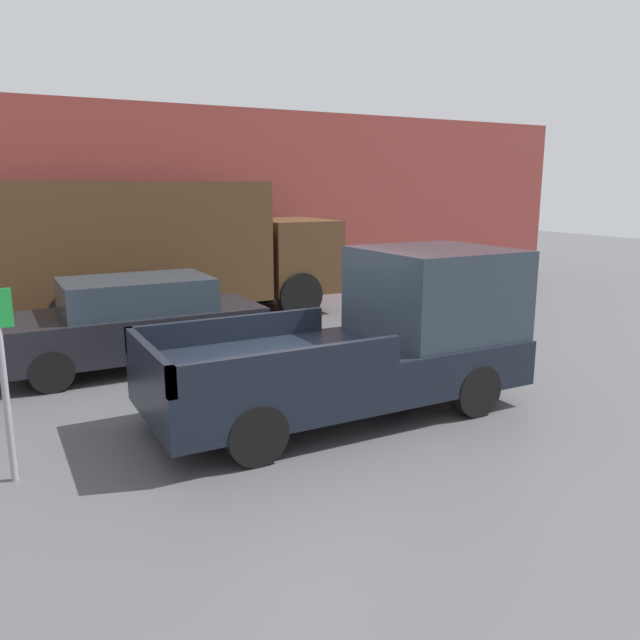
{
  "coord_description": "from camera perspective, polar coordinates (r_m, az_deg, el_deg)",
  "views": [
    {
      "loc": [
        -3.58,
        -7.32,
        3.08
      ],
      "look_at": [
        0.74,
        0.69,
        1.1
      ],
      "focal_mm": 35.0,
      "sensor_mm": 36.0,
      "label": 1
    }
  ],
  "objects": [
    {
      "name": "ground_plane",
      "position": [
        8.71,
        -2.18,
        -8.42
      ],
      "size": [
        60.0,
        60.0,
        0.0
      ],
      "primitive_type": "plane",
      "color": "#4C4C4F"
    },
    {
      "name": "parking_sign",
      "position": [
        7.17,
        -27.01,
        -4.06
      ],
      "size": [
        0.3,
        0.07,
        2.17
      ],
      "color": "gray",
      "rests_on": "ground"
    },
    {
      "name": "pickup_truck",
      "position": [
        8.67,
        5.08,
        -1.65
      ],
      "size": [
        5.17,
        2.12,
        2.19
      ],
      "color": "black",
      "rests_on": "ground"
    },
    {
      "name": "delivery_truck",
      "position": [
        14.44,
        -15.02,
        6.49
      ],
      "size": [
        7.92,
        2.49,
        3.15
      ],
      "color": "#472D19",
      "rests_on": "ground"
    },
    {
      "name": "car",
      "position": [
        11.11,
        -16.77,
        -0.19
      ],
      "size": [
        4.4,
        1.83,
        1.53
      ],
      "color": "black",
      "rests_on": "ground"
    },
    {
      "name": "building_wall",
      "position": [
        16.57,
        -16.1,
        9.93
      ],
      "size": [
        28.0,
        0.15,
        5.07
      ],
      "color": "brown",
      "rests_on": "ground"
    }
  ]
}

